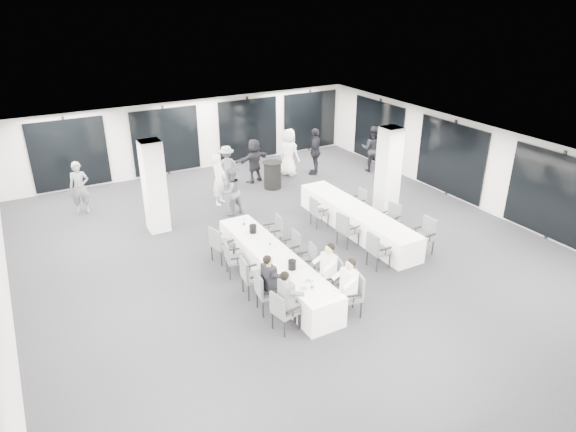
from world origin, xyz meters
name	(u,v)px	position (x,y,z in m)	size (l,w,h in m)	color
room	(298,187)	(0.89, 1.11, 1.39)	(14.04, 16.04, 2.84)	black
column_left	(154,187)	(-2.80, 3.20, 1.40)	(0.60, 0.60, 2.80)	white
column_right	(388,170)	(4.20, 1.00, 1.40)	(0.60, 0.60, 2.80)	white
banquet_table_main	(275,267)	(-1.09, -1.15, 0.38)	(0.90, 5.00, 0.75)	white
banquet_table_side	(356,220)	(2.37, 0.15, 0.38)	(0.90, 5.00, 0.75)	white
cocktail_table	(273,175)	(1.86, 4.60, 0.51)	(0.72, 0.72, 1.00)	black
chair_main_left_near	(282,309)	(-1.92, -3.06, 0.54)	(0.57, 0.60, 0.95)	#505257
chair_main_left_second	(265,290)	(-1.92, -2.24, 0.56)	(0.56, 0.60, 0.99)	#505257
chair_main_left_mid	(250,275)	(-1.92, -1.48, 0.57)	(0.55, 0.60, 1.00)	#505257
chair_main_left_fourth	(232,257)	(-1.92, -0.40, 0.53)	(0.56, 0.59, 0.93)	#505257
chair_main_left_far	(220,242)	(-1.92, 0.42, 0.58)	(0.62, 0.65, 1.01)	#505257
chair_main_right_near	(353,292)	(-0.25, -3.29, 0.58)	(0.61, 0.64, 1.02)	#505257
chair_main_right_second	(332,276)	(-0.25, -2.48, 0.58)	(0.62, 0.64, 1.01)	#505257
chair_main_right_mid	(308,259)	(-0.26, -1.39, 0.51)	(0.51, 0.54, 0.89)	#505257
chair_main_right_fourth	(292,246)	(-0.26, -0.57, 0.51)	(0.46, 0.51, 0.89)	#505257
chair_main_right_far	(274,230)	(-0.25, 0.45, 0.54)	(0.54, 0.58, 0.95)	#505257
chair_side_left_near	(377,248)	(1.54, -1.87, 0.57)	(0.50, 0.57, 0.99)	#505257
chair_side_left_mid	(346,228)	(1.54, -0.50, 0.58)	(0.57, 0.62, 1.02)	#505257
chair_side_left_far	(317,210)	(1.54, 1.03, 0.53)	(0.50, 0.55, 0.93)	#505257
chair_side_right_near	(425,234)	(3.21, -1.87, 0.59)	(0.53, 0.59, 1.03)	#505257
chair_side_right_mid	(391,217)	(3.21, -0.46, 0.54)	(0.56, 0.59, 0.94)	#505257
chair_side_right_far	(359,200)	(3.20, 1.13, 0.49)	(0.44, 0.49, 0.86)	#505257
seated_guest_a	(289,296)	(-1.75, -3.05, 0.81)	(0.50, 0.38, 1.44)	#5C5E64
seated_guest_b	(271,279)	(-1.75, -2.25, 0.81)	(0.50, 0.38, 1.44)	black
seated_guest_c	(346,285)	(-0.42, -3.27, 0.81)	(0.50, 0.38, 1.44)	white
seated_guest_d	(326,268)	(-0.42, -2.45, 0.81)	(0.50, 0.38, 1.44)	white
standing_guest_a	(219,176)	(-0.38, 4.18, 0.98)	(0.72, 0.58, 1.96)	white
standing_guest_b	(231,188)	(-0.39, 3.16, 0.90)	(0.87, 0.53, 1.79)	#5C5E64
standing_guest_c	(227,163)	(0.53, 5.65, 0.86)	(1.11, 0.57, 1.72)	#5C5E64
standing_guest_d	(315,148)	(4.05, 5.17, 1.04)	(1.22, 0.68, 2.08)	black
standing_guest_e	(289,149)	(3.09, 5.57, 1.04)	(1.00, 0.61, 2.07)	white
standing_guest_f	(254,158)	(1.59, 5.53, 0.94)	(1.73, 0.66, 1.88)	black
standing_guest_g	(79,184)	(-4.58, 5.74, 0.97)	(0.70, 0.57, 1.93)	#5C5E64
standing_guest_h	(373,146)	(6.20, 4.34, 1.04)	(1.01, 0.61, 2.08)	black
ice_bucket_near	(292,265)	(-1.07, -1.99, 0.86)	(0.20, 0.20, 0.23)	black
ice_bucket_far	(253,229)	(-1.04, 0.20, 0.86)	(0.20, 0.20, 0.23)	black
water_bottle_a	(312,286)	(-1.14, -3.00, 0.87)	(0.07, 0.07, 0.23)	silver
water_bottle_b	(270,243)	(-1.00, -0.73, 0.85)	(0.07, 0.07, 0.21)	silver
water_bottle_c	(244,223)	(-1.09, 0.65, 0.87)	(0.08, 0.08, 0.25)	silver
plate_a	(304,288)	(-1.28, -2.87, 0.76)	(0.21, 0.21, 0.03)	white
plate_b	(308,281)	(-1.03, -2.64, 0.76)	(0.19, 0.19, 0.03)	white
plate_c	(291,263)	(-0.96, -1.75, 0.76)	(0.20, 0.20, 0.03)	white
wine_glass	(335,291)	(-0.85, -3.45, 0.88)	(0.07, 0.07, 0.18)	silver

